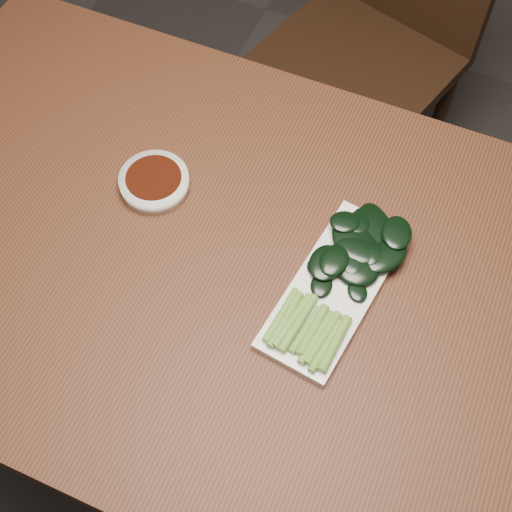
{
  "coord_description": "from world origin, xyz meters",
  "views": [
    {
      "loc": [
        0.19,
        -0.48,
        1.7
      ],
      "look_at": [
        -0.03,
        0.02,
        0.76
      ],
      "focal_mm": 50.0,
      "sensor_mm": 36.0,
      "label": 1
    }
  ],
  "objects_px": {
    "table": "(266,296)",
    "gai_lan": "(350,265)",
    "chair_far": "(374,32)",
    "sauce_bowl": "(154,182)",
    "serving_plate": "(334,288)"
  },
  "relations": [
    {
      "from": "chair_far",
      "to": "gai_lan",
      "type": "bearing_deg",
      "value": -60.44
    },
    {
      "from": "table",
      "to": "sauce_bowl",
      "type": "distance_m",
      "value": 0.26
    },
    {
      "from": "table",
      "to": "chair_far",
      "type": "xyz_separation_m",
      "value": [
        -0.07,
        0.85,
        -0.19
      ]
    },
    {
      "from": "table",
      "to": "sauce_bowl",
      "type": "xyz_separation_m",
      "value": [
        -0.23,
        0.08,
        0.09
      ]
    },
    {
      "from": "table",
      "to": "chair_far",
      "type": "relative_size",
      "value": 1.57
    },
    {
      "from": "table",
      "to": "chair_far",
      "type": "height_order",
      "value": "chair_far"
    },
    {
      "from": "table",
      "to": "serving_plate",
      "type": "height_order",
      "value": "serving_plate"
    },
    {
      "from": "table",
      "to": "gai_lan",
      "type": "bearing_deg",
      "value": 25.12
    },
    {
      "from": "table",
      "to": "sauce_bowl",
      "type": "bearing_deg",
      "value": 161.28
    },
    {
      "from": "gai_lan",
      "to": "table",
      "type": "bearing_deg",
      "value": -154.88
    },
    {
      "from": "table",
      "to": "gai_lan",
      "type": "xyz_separation_m",
      "value": [
        0.11,
        0.05,
        0.1
      ]
    },
    {
      "from": "sauce_bowl",
      "to": "chair_far",
      "type": "bearing_deg",
      "value": 78.47
    },
    {
      "from": "gai_lan",
      "to": "serving_plate",
      "type": "bearing_deg",
      "value": -104.54
    },
    {
      "from": "table",
      "to": "chair_far",
      "type": "bearing_deg",
      "value": 94.96
    },
    {
      "from": "gai_lan",
      "to": "chair_far",
      "type": "bearing_deg",
      "value": 103.25
    }
  ]
}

